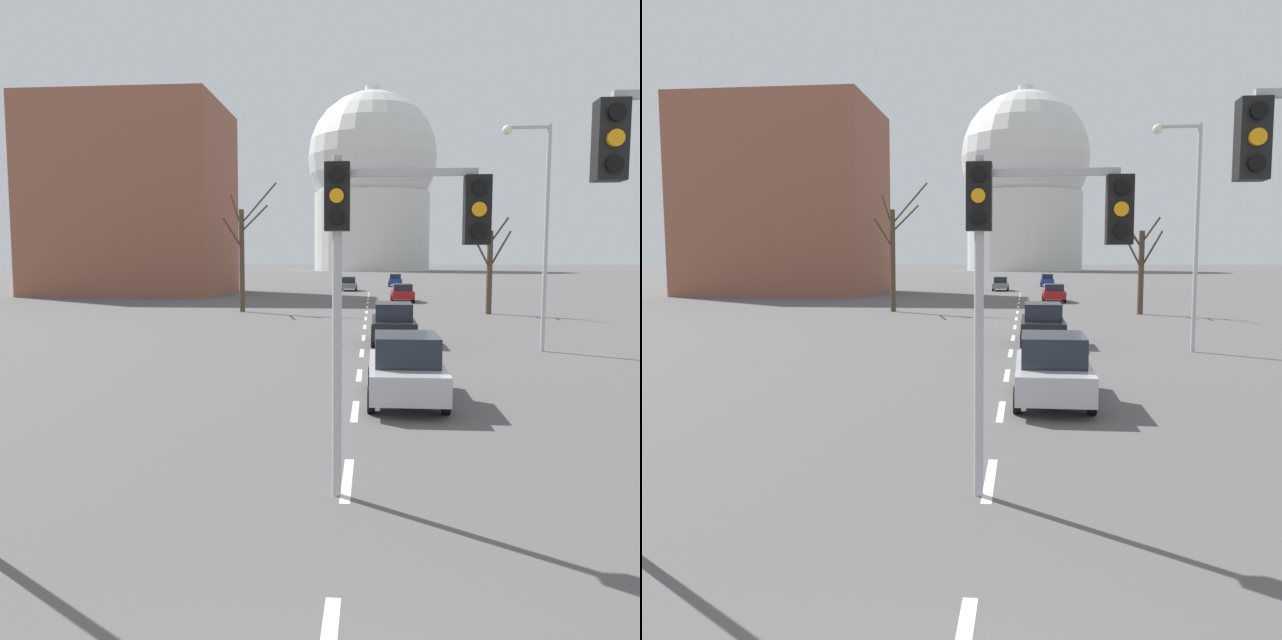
{
  "view_description": "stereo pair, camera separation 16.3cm",
  "coord_description": "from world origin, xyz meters",
  "views": [
    {
      "loc": [
        0.38,
        -2.7,
        3.51
      ],
      "look_at": [
        -0.38,
        6.33,
        2.62
      ],
      "focal_mm": 35.0,
      "sensor_mm": 36.0,
      "label": 1
    },
    {
      "loc": [
        0.54,
        -2.68,
        3.51
      ],
      "look_at": [
        -0.38,
        6.33,
        2.62
      ],
      "focal_mm": 35.0,
      "sensor_mm": 36.0,
      "label": 2
    }
  ],
  "objects": [
    {
      "name": "sedan_near_left",
      "position": [
        1.21,
        12.55,
        0.83
      ],
      "size": [
        1.86,
        4.14,
        1.69
      ],
      "color": "#B7B7BC",
      "rests_on": "ground_plane"
    },
    {
      "name": "lane_stripe_2",
      "position": [
        0.0,
        11.45,
        0.0
      ],
      "size": [
        0.16,
        2.0,
        0.01
      ],
      "primitive_type": "cube",
      "color": "silver",
      "rests_on": "ground_plane"
    },
    {
      "name": "lane_stripe_11",
      "position": [
        0.0,
        51.95,
        0.0
      ],
      "size": [
        0.16,
        2.0,
        0.01
      ],
      "primitive_type": "cube",
      "color": "silver",
      "rests_on": "ground_plane"
    },
    {
      "name": "lane_stripe_12",
      "position": [
        0.0,
        56.45,
        0.0
      ],
      "size": [
        0.16,
        2.0,
        0.01
      ],
      "primitive_type": "cube",
      "color": "silver",
      "rests_on": "ground_plane"
    },
    {
      "name": "apartment_block_left",
      "position": [
        -23.43,
        58.78,
        9.31
      ],
      "size": [
        18.0,
        14.0,
        18.63
      ],
      "primitive_type": "cube",
      "color": "#935642",
      "rests_on": "ground_plane"
    },
    {
      "name": "lane_stripe_8",
      "position": [
        0.0,
        38.45,
        0.0
      ],
      "size": [
        0.16,
        2.0,
        0.01
      ],
      "primitive_type": "cube",
      "color": "silver",
      "rests_on": "ground_plane"
    },
    {
      "name": "street_lamp_right",
      "position": [
        6.55,
        21.46,
        5.13
      ],
      "size": [
        1.8,
        0.36,
        8.45
      ],
      "color": "#B2B2B7",
      "rests_on": "ground_plane"
    },
    {
      "name": "lane_stripe_3",
      "position": [
        0.0,
        15.95,
        0.0
      ],
      "size": [
        0.16,
        2.0,
        0.01
      ],
      "primitive_type": "cube",
      "color": "silver",
      "rests_on": "ground_plane"
    },
    {
      "name": "lane_stripe_6",
      "position": [
        0.0,
        29.45,
        0.0
      ],
      "size": [
        0.16,
        2.0,
        0.01
      ],
      "primitive_type": "cube",
      "color": "silver",
      "rests_on": "ground_plane"
    },
    {
      "name": "lane_stripe_5",
      "position": [
        0.0,
        24.95,
        0.0
      ],
      "size": [
        0.16,
        2.0,
        0.01
      ],
      "primitive_type": "cube",
      "color": "silver",
      "rests_on": "ground_plane"
    },
    {
      "name": "sedan_near_right",
      "position": [
        2.83,
        48.86,
        0.75
      ],
      "size": [
        1.85,
        4.6,
        1.47
      ],
      "color": "maroon",
      "rests_on": "ground_plane"
    },
    {
      "name": "capitol_dome",
      "position": [
        0.0,
        187.94,
        26.46
      ],
      "size": [
        38.45,
        38.45,
        54.31
      ],
      "color": "silver",
      "rests_on": "ground_plane"
    },
    {
      "name": "lane_stripe_1",
      "position": [
        0.0,
        6.95,
        0.0
      ],
      "size": [
        0.16,
        2.0,
        0.01
      ],
      "primitive_type": "cube",
      "color": "silver",
      "rests_on": "ground_plane"
    },
    {
      "name": "sedan_mid_centre",
      "position": [
        3.25,
        77.46,
        0.8
      ],
      "size": [
        1.69,
        3.91,
        1.6
      ],
      "color": "navy",
      "rests_on": "ground_plane"
    },
    {
      "name": "traffic_signal_centre_tall",
      "position": [
        0.55,
        6.28,
        3.77
      ],
      "size": [
        2.32,
        0.34,
        4.97
      ],
      "color": "#B2B2B7",
      "rests_on": "ground_plane"
    },
    {
      "name": "bare_tree_left_near",
      "position": [
        -8.21,
        38.16,
        3.88
      ],
      "size": [
        3.22,
        2.77,
        8.56
      ],
      "color": "#473828",
      "rests_on": "ground_plane"
    },
    {
      "name": "lane_stripe_13",
      "position": [
        0.0,
        60.95,
        0.0
      ],
      "size": [
        0.16,
        2.0,
        0.01
      ],
      "primitive_type": "cube",
      "color": "silver",
      "rests_on": "ground_plane"
    },
    {
      "name": "sedan_far_left",
      "position": [
        -2.23,
        66.43,
        0.77
      ],
      "size": [
        1.77,
        4.0,
        1.54
      ],
      "color": "slate",
      "rests_on": "ground_plane"
    },
    {
      "name": "lane_stripe_7",
      "position": [
        0.0,
        33.95,
        0.0
      ],
      "size": [
        0.16,
        2.0,
        0.01
      ],
      "primitive_type": "cube",
      "color": "silver",
      "rests_on": "ground_plane"
    },
    {
      "name": "lane_stripe_9",
      "position": [
        0.0,
        42.95,
        0.0
      ],
      "size": [
        0.16,
        2.0,
        0.01
      ],
      "primitive_type": "cube",
      "color": "silver",
      "rests_on": "ground_plane"
    },
    {
      "name": "lane_stripe_4",
      "position": [
        0.0,
        20.45,
        0.0
      ],
      "size": [
        0.16,
        2.0,
        0.01
      ],
      "primitive_type": "cube",
      "color": "silver",
      "rests_on": "ground_plane"
    },
    {
      "name": "lane_stripe_10",
      "position": [
        0.0,
        47.45,
        0.0
      ],
      "size": [
        0.16,
        2.0,
        0.01
      ],
      "primitive_type": "cube",
      "color": "silver",
      "rests_on": "ground_plane"
    },
    {
      "name": "bare_tree_right_near",
      "position": [
        7.78,
        37.67,
        3.01
      ],
      "size": [
        2.27,
        2.43,
        6.03
      ],
      "color": "#473828",
      "rests_on": "ground_plane"
    },
    {
      "name": "sedan_far_right",
      "position": [
        1.25,
        23.27,
        0.84
      ],
      "size": [
        1.83,
        4.36,
        1.7
      ],
      "color": "black",
      "rests_on": "ground_plane"
    }
  ]
}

